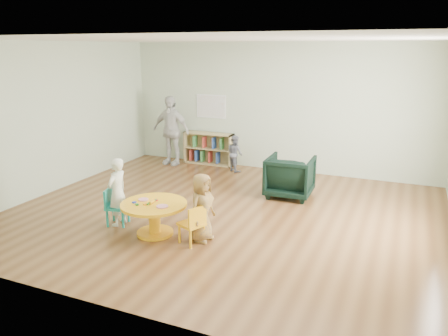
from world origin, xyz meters
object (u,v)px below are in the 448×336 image
(armchair, at_px, (290,176))
(adult_caretaker, at_px, (171,130))
(kid_chair_left, at_px, (115,205))
(child_left, at_px, (117,192))
(activity_table, at_px, (154,213))
(child_right, at_px, (202,208))
(bookshelf, at_px, (209,148))
(kid_chair_right, at_px, (193,223))
(toddler, at_px, (235,153))

(armchair, relative_size, adult_caretaker, 0.52)
(kid_chair_left, xyz_separation_m, child_left, (0.06, 0.02, 0.22))
(activity_table, bearing_deg, child_right, 7.01)
(adult_caretaker, bearing_deg, bookshelf, 28.90)
(child_left, height_order, adult_caretaker, adult_caretaker)
(adult_caretaker, bearing_deg, child_right, -51.44)
(kid_chair_right, distance_m, child_right, 0.26)
(child_right, bearing_deg, armchair, -7.79)
(child_right, height_order, toddler, child_right)
(kid_chair_left, bearing_deg, child_right, 75.09)
(activity_table, bearing_deg, adult_caretaker, 116.24)
(armchair, bearing_deg, bookshelf, -34.66)
(activity_table, relative_size, toddler, 1.20)
(kid_chair_left, bearing_deg, adult_caretaker, -179.23)
(kid_chair_left, height_order, adult_caretaker, adult_caretaker)
(activity_table, distance_m, adult_caretaker, 4.08)
(armchair, xyz_separation_m, adult_caretaker, (-3.18, 1.18, 0.43))
(child_right, relative_size, toddler, 1.22)
(child_left, height_order, child_right, child_left)
(child_left, bearing_deg, bookshelf, -173.43)
(kid_chair_right, xyz_separation_m, child_left, (-1.39, 0.17, 0.23))
(kid_chair_right, xyz_separation_m, toddler, (-0.87, 3.74, 0.10))
(kid_chair_right, bearing_deg, child_right, 5.10)
(activity_table, xyz_separation_m, adult_caretaker, (-1.79, 3.64, 0.47))
(armchair, distance_m, adult_caretaker, 3.42)
(kid_chair_right, relative_size, child_right, 0.58)
(toddler, bearing_deg, adult_caretaker, 36.81)
(activity_table, height_order, child_right, child_right)
(armchair, height_order, toddler, toddler)
(activity_table, distance_m, kid_chair_left, 0.77)
(child_left, height_order, toddler, child_left)
(activity_table, height_order, bookshelf, bookshelf)
(activity_table, relative_size, bookshelf, 0.81)
(kid_chair_left, height_order, bookshelf, bookshelf)
(bookshelf, xyz_separation_m, adult_caretaker, (-0.80, -0.39, 0.44))
(activity_table, relative_size, adult_caretaker, 0.60)
(kid_chair_left, height_order, toddler, toddler)
(kid_chair_left, relative_size, adult_caretaker, 0.36)
(armchair, bearing_deg, child_left, 46.93)
(armchair, bearing_deg, activity_table, 59.07)
(child_right, bearing_deg, kid_chair_right, 168.99)
(child_right, distance_m, toddler, 3.69)
(child_left, relative_size, adult_caretaker, 0.66)
(child_right, bearing_deg, kid_chair_left, 98.01)
(bookshelf, relative_size, toddler, 1.48)
(child_left, bearing_deg, adult_caretaker, -160.62)
(kid_chair_right, bearing_deg, adult_caretaker, 57.42)
(bookshelf, bearing_deg, activity_table, -76.07)
(kid_chair_left, relative_size, child_right, 0.59)
(activity_table, height_order, kid_chair_right, kid_chair_right)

